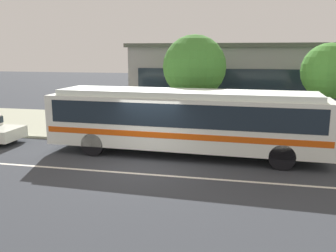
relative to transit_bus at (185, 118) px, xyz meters
The scene contains 10 objects.
ground_plane 2.88m from the transit_bus, 121.09° to the right, with size 120.00×120.00×0.00m, color #33373D.
sidewalk_slab 5.71m from the transit_bus, 102.90° to the left, with size 60.00×8.00×0.12m, color #9D9F87.
lane_stripe_center 3.49m from the transit_bus, 113.40° to the right, with size 56.00×0.16×0.01m, color silver.
transit_bus is the anchor object (origin of this frame).
pedestrian_waiting_near_sign 2.39m from the transit_bus, 74.79° to the left, with size 0.41×0.41×1.71m.
pedestrian_walking_along_curb 4.41m from the transit_bus, 34.77° to the left, with size 0.46×0.46×1.76m.
bus_stop_sign 5.70m from the transit_bus, 22.01° to the left, with size 0.14×0.44×2.40m.
street_tree_near_stop 4.40m from the transit_bus, 92.56° to the left, with size 3.29×3.29×5.16m.
street_tree_mid_block 7.51m from the transit_bus, 29.63° to the left, with size 2.67×2.67×4.71m.
station_building 11.55m from the transit_bus, 72.52° to the left, with size 16.96×8.42×4.90m.
Camera 1 is at (3.77, -13.02, 4.41)m, focal length 38.90 mm.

